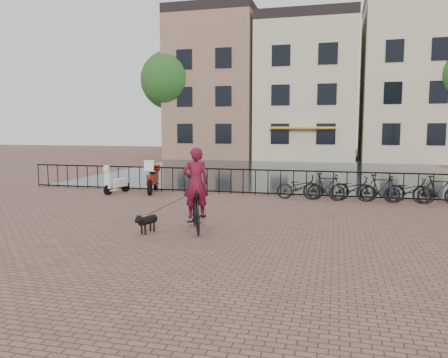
% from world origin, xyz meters
% --- Properties ---
extents(ground, '(100.00, 100.00, 0.00)m').
position_xyz_m(ground, '(0.00, 0.00, 0.00)').
color(ground, brown).
rests_on(ground, ground).
extents(canal_water, '(20.00, 20.00, 0.00)m').
position_xyz_m(canal_water, '(0.00, 17.30, 0.00)').
color(canal_water, black).
rests_on(canal_water, ground).
extents(railing, '(20.00, 0.05, 1.02)m').
position_xyz_m(railing, '(0.00, 8.00, 0.50)').
color(railing, black).
rests_on(railing, ground).
extents(canal_house_left, '(7.50, 9.00, 12.80)m').
position_xyz_m(canal_house_left, '(-7.50, 30.00, 6.40)').
color(canal_house_left, '#906C53').
rests_on(canal_house_left, ground).
extents(canal_house_mid, '(8.00, 9.50, 11.80)m').
position_xyz_m(canal_house_mid, '(0.50, 30.00, 5.90)').
color(canal_house_mid, beige).
rests_on(canal_house_mid, ground).
extents(canal_house_right, '(7.00, 9.00, 13.30)m').
position_xyz_m(canal_house_right, '(8.50, 30.00, 6.65)').
color(canal_house_right, beige).
rests_on(canal_house_right, ground).
extents(tree_far_left, '(5.04, 5.04, 9.27)m').
position_xyz_m(tree_far_left, '(-11.00, 27.00, 6.73)').
color(tree_far_left, black).
rests_on(tree_far_left, ground).
extents(cyclist, '(1.20, 1.90, 2.52)m').
position_xyz_m(cyclist, '(-0.37, 1.55, 0.96)').
color(cyclist, black).
rests_on(cyclist, ground).
extents(dog, '(0.44, 0.81, 0.52)m').
position_xyz_m(dog, '(-1.49, 1.05, 0.26)').
color(dog, black).
rests_on(dog, ground).
extents(motorcycle, '(0.96, 2.05, 1.42)m').
position_xyz_m(motorcycle, '(-4.20, 7.56, 0.71)').
color(motorcycle, maroon).
rests_on(motorcycle, ground).
extents(scooter, '(0.68, 1.35, 1.21)m').
position_xyz_m(scooter, '(-5.54, 7.00, 0.60)').
color(scooter, silver).
rests_on(scooter, ground).
extents(parked_bike_0, '(1.78, 0.81, 0.90)m').
position_xyz_m(parked_bike_0, '(1.80, 7.40, 0.45)').
color(parked_bike_0, black).
rests_on(parked_bike_0, ground).
extents(parked_bike_1, '(1.70, 0.60, 1.00)m').
position_xyz_m(parked_bike_1, '(2.75, 7.40, 0.50)').
color(parked_bike_1, black).
rests_on(parked_bike_1, ground).
extents(parked_bike_2, '(1.79, 0.85, 0.90)m').
position_xyz_m(parked_bike_2, '(3.70, 7.40, 0.45)').
color(parked_bike_2, black).
rests_on(parked_bike_2, ground).
extents(parked_bike_3, '(1.70, 0.61, 1.00)m').
position_xyz_m(parked_bike_3, '(4.65, 7.40, 0.50)').
color(parked_bike_3, black).
rests_on(parked_bike_3, ground).
extents(parked_bike_4, '(1.75, 0.70, 0.90)m').
position_xyz_m(parked_bike_4, '(5.60, 7.40, 0.45)').
color(parked_bike_4, black).
rests_on(parked_bike_4, ground).
extents(parked_bike_5, '(1.68, 0.54, 1.00)m').
position_xyz_m(parked_bike_5, '(6.55, 7.40, 0.50)').
color(parked_bike_5, black).
rests_on(parked_bike_5, ground).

